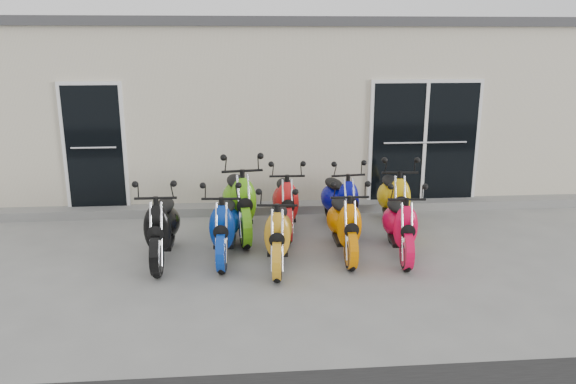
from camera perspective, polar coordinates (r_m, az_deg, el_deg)
The scene contains 15 objects.
ground at distance 8.16m, azimuth 0.37°, elevation -6.19°, with size 80.00×80.00×0.00m, color gray.
building at distance 12.86m, azimuth -1.79°, elevation 9.04°, with size 14.00×6.00×3.20m, color beige.
roof_cap at distance 12.79m, azimuth -1.85°, elevation 16.54°, with size 14.20×6.20×0.16m, color #3F3F42.
front_step at distance 10.04m, azimuth -0.70°, elevation -1.61°, with size 14.00×0.40×0.15m, color gray.
door_left at distance 10.19m, azimuth -19.09°, elevation 4.67°, with size 1.07×0.08×2.22m, color black.
door_right at distance 10.42m, azimuth 13.68°, elevation 5.29°, with size 2.02×0.08×2.22m, color black.
scooter_front_black at distance 7.86m, azimuth -12.73°, elevation -2.56°, with size 0.62×1.70×1.26m, color black, non-canonical shape.
scooter_front_blue at distance 7.83m, azimuth -6.47°, elevation -2.55°, with size 0.59×1.63×1.20m, color #0A32A0, non-canonical shape.
scooter_front_orange_a at distance 7.52m, azimuth -1.02°, elevation -3.25°, with size 0.59×1.61×1.19m, color orange, non-canonical shape.
scooter_front_orange_b at distance 7.91m, azimuth 5.74°, elevation -2.39°, with size 0.59×1.62×1.19m, color #D97100, non-canonical shape.
scooter_front_red at distance 8.00m, azimuth 11.34°, elevation -2.51°, with size 0.57×1.58×1.17m, color #E60638, non-canonical shape.
scooter_back_green at distance 8.72m, azimuth -4.98°, elevation 0.01°, with size 0.69×1.90×1.40m, color #59B114, non-canonical shape.
scooter_back_red at distance 8.87m, azimuth -0.24°, elevation -0.20°, with size 0.61×1.68×1.24m, color red, non-canonical shape.
scooter_back_blue at distance 8.99m, azimuth 5.33°, elevation -0.10°, with size 0.60×1.66×1.23m, color #070A8C, non-canonical shape.
scooter_back_yellow at distance 9.15m, azimuth 10.74°, elevation 0.12°, with size 0.63×1.73×1.28m, color #EAB30B, non-canonical shape.
Camera 1 is at (-0.71, -7.56, 2.97)m, focal length 35.00 mm.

